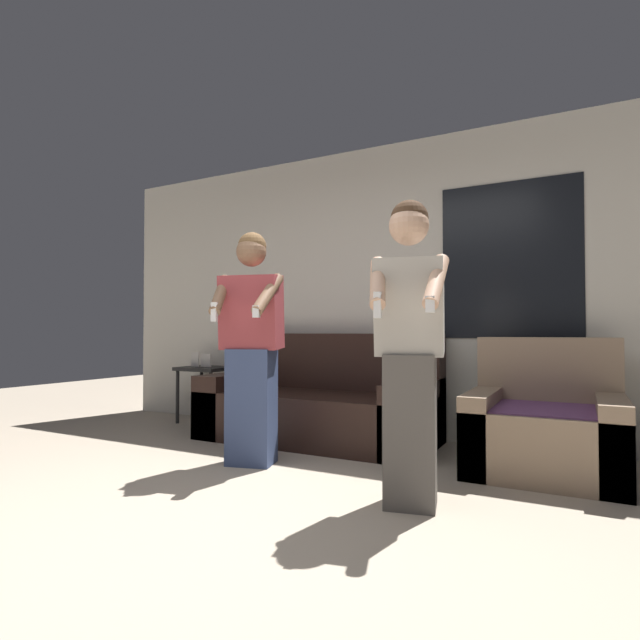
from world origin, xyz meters
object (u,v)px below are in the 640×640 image
object	(u,v)px
side_table	(206,375)
person_right	(410,347)
person_left	(251,346)
armchair	(545,428)
couch	(320,405)

from	to	relation	value
side_table	person_right	xyz separation A→B (m)	(2.69, -1.47, 0.37)
person_left	armchair	bearing A→B (deg)	22.71
side_table	person_left	xyz separation A→B (m)	(1.41, -1.15, 0.35)
armchair	person_left	bearing A→B (deg)	-157.29
side_table	person_right	distance (m)	3.09
armchair	person_right	xyz separation A→B (m)	(-0.61, -1.11, 0.57)
couch	person_right	size ratio (longest dim) A/B	1.22
armchair	side_table	distance (m)	3.32
armchair	person_right	distance (m)	1.39
side_table	person_left	bearing A→B (deg)	-39.23
side_table	person_right	bearing A→B (deg)	-28.67
person_right	person_left	bearing A→B (deg)	165.90
armchair	person_left	distance (m)	2.12
armchair	side_table	size ratio (longest dim) A/B	1.32
side_table	couch	bearing A→B (deg)	-7.58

